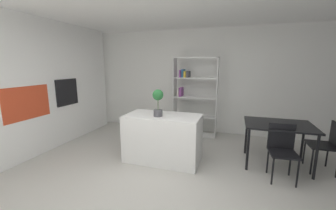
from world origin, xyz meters
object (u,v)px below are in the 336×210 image
object	(u,v)px
dining_chair_window_side	(328,142)
dining_table	(278,128)
open_bookshelf	(192,97)
potted_plant_on_island	(158,100)
built_in_oven	(67,92)
kitchen_island	(163,138)
dining_chair_near	(282,147)

from	to	relation	value
dining_chair_window_side	dining_table	bearing A→B (deg)	-91.12
open_bookshelf	dining_chair_window_side	xyz separation A→B (m)	(2.59, -1.21, -0.46)
dining_chair_window_side	potted_plant_on_island	bearing A→B (deg)	-80.62
built_in_oven	open_bookshelf	world-z (taller)	open_bookshelf
kitchen_island	built_in_oven	bearing A→B (deg)	173.81
dining_table	kitchen_island	bearing A→B (deg)	-167.85
kitchen_island	dining_chair_near	distance (m)	2.02
kitchen_island	dining_chair_near	bearing A→B (deg)	-0.48
built_in_oven	dining_table	bearing A→B (deg)	2.21
built_in_oven	dining_chair_near	size ratio (longest dim) A/B	0.69
dining_chair_window_side	dining_chair_near	size ratio (longest dim) A/B	0.98
dining_table	potted_plant_on_island	bearing A→B (deg)	-165.58
dining_table	open_bookshelf	bearing A→B (deg)	146.11
kitchen_island	dining_table	world-z (taller)	kitchen_island
built_in_oven	potted_plant_on_island	size ratio (longest dim) A/B	1.23
open_bookshelf	potted_plant_on_island	bearing A→B (deg)	-98.82
built_in_oven	open_bookshelf	size ratio (longest dim) A/B	0.31
open_bookshelf	dining_table	size ratio (longest dim) A/B	1.76
potted_plant_on_island	dining_chair_window_side	size ratio (longest dim) A/B	0.57
potted_plant_on_island	dining_chair_window_side	bearing A→B (deg)	10.65
potted_plant_on_island	dining_chair_window_side	distance (m)	2.98
built_in_oven	dining_chair_window_side	size ratio (longest dim) A/B	0.71
built_in_oven	dining_table	size ratio (longest dim) A/B	0.54
kitchen_island	dining_chair_near	world-z (taller)	kitchen_island
potted_plant_on_island	dining_chair_near	bearing A→B (deg)	2.27
kitchen_island	potted_plant_on_island	xyz separation A→B (m)	(-0.06, -0.10, 0.74)
kitchen_island	open_bookshelf	bearing A→B (deg)	82.59
dining_chair_window_side	dining_chair_near	xyz separation A→B (m)	(-0.78, -0.46, -0.00)
built_in_oven	dining_chair_near	distance (m)	4.51
potted_plant_on_island	dining_chair_window_side	xyz separation A→B (m)	(2.86, 0.54, -0.65)
open_bookshelf	dining_table	bearing A→B (deg)	-33.89
built_in_oven	kitchen_island	bearing A→B (deg)	-6.19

